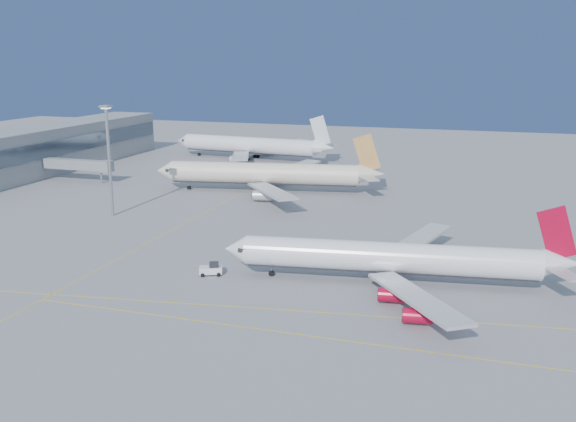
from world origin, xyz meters
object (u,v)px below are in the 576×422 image
object	(u,v)px
airliner_third	(252,145)
pushback_tug	(211,269)
light_mast	(109,152)
airliner_virgin	(396,258)
airliner_etihad	(269,174)

from	to	relation	value
airliner_third	pushback_tug	world-z (taller)	airliner_third
pushback_tug	light_mast	distance (m)	53.87
airliner_virgin	airliner_etihad	distance (m)	78.93
airliner_third	light_mast	xyz separation A→B (m)	(-1.48, -90.92, 10.38)
airliner_virgin	airliner_etihad	xyz separation A→B (m)	(-45.60, 64.41, 0.77)
airliner_virgin	pushback_tug	world-z (taller)	airliner_virgin
airliner_etihad	pushback_tug	distance (m)	71.50
airliner_virgin	airliner_third	xyz separation A→B (m)	(-70.83, 117.53, 0.82)
airliner_virgin	light_mast	size ratio (longest dim) A/B	2.25
airliner_etihad	airliner_third	size ratio (longest dim) A/B	1.01
airliner_virgin	airliner_third	distance (m)	137.22
airliner_etihad	airliner_third	distance (m)	58.80
airliner_etihad	light_mast	bearing A→B (deg)	-134.99
airliner_etihad	pushback_tug	world-z (taller)	airliner_etihad
airliner_virgin	pushback_tug	distance (m)	32.32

